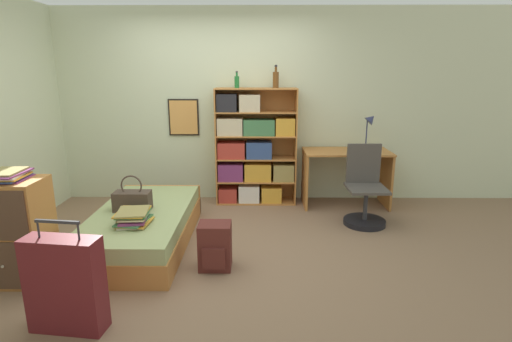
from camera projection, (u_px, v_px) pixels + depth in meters
The scene contains 15 objects.
ground_plane at pixel (209, 244), 4.23m from camera, with size 14.00×14.00×0.00m, color #84664C.
wall_back at pixel (220, 107), 5.48m from camera, with size 10.00×0.09×2.60m.
bed at pixel (143, 227), 4.21m from camera, with size 0.95×1.88×0.37m.
handbag at pixel (132, 200), 4.13m from camera, with size 0.37×0.19×0.38m.
book_stack_on_bed at pixel (133, 217), 3.76m from camera, with size 0.33×0.39×0.14m.
suitcase at pixel (65, 285), 2.76m from camera, with size 0.54×0.25×0.82m.
dresser at pixel (14, 232), 3.40m from camera, with size 0.55×0.43×0.91m.
magazine_pile_on_dresser at pixel (7, 175), 3.28m from camera, with size 0.30×0.36×0.08m.
bookcase at pixel (252, 151), 5.40m from camera, with size 1.08×0.34×1.56m.
bottle_green at pixel (237, 81), 5.18m from camera, with size 0.06×0.06×0.21m.
bottle_brown at pixel (276, 79), 5.19m from camera, with size 0.08×0.08×0.29m.
desk at pixel (346, 168), 5.33m from camera, with size 1.13×0.58×0.75m.
desk_lamp at pixel (370, 125), 5.21m from camera, with size 0.21×0.16×0.50m.
desk_chair at pixel (365, 199), 4.75m from camera, with size 0.49×0.49×0.94m.
backpack at pixel (215, 246), 3.67m from camera, with size 0.30×0.27×0.44m.
Camera 1 is at (0.54, -3.91, 1.79)m, focal length 28.00 mm.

